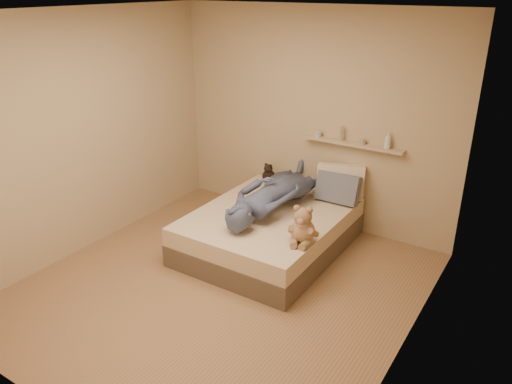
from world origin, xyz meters
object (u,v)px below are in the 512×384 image
Objects in this scene: teddy_bear at (303,228)px; person at (275,192)px; pillow_grey at (338,188)px; bed at (269,231)px; wall_shelf at (352,144)px; game_console at (237,217)px; dark_plush at (269,174)px; pillow_cream at (341,181)px.

person reaches higher than teddy_bear.
pillow_grey is (-0.12, 1.10, 0.01)m from teddy_bear.
bed is 1.13× the size of person.
game_console is at bearing -113.89° from wall_shelf.
game_console is 0.40× the size of teddy_bear.
teddy_bear is at bearing -83.71° from pillow_grey.
game_console is 1.34m from pillow_grey.
teddy_bear is 1.11m from pillow_grey.
pillow_grey is 0.53m from wall_shelf.
game_console is 1.64m from wall_shelf.
bed is 1.58× the size of wall_shelf.
game_console is at bearing 86.41° from person.
dark_plush is 0.51× the size of pillow_grey.
teddy_bear is at bearing -46.83° from dark_plush.
wall_shelf reaches higher than bed.
person is at bearing 84.38° from game_console.
dark_plush is (-1.11, 1.18, -0.05)m from teddy_bear.
wall_shelf is at bearing 45.34° from pillow_cream.
dark_plush is (-0.48, 0.77, 0.34)m from bed.
pillow_cream is 0.85m from person.
dark_plush is 0.21× the size of wall_shelf.
pillow_cream reaches higher than bed.
teddy_bear is at bearing -33.47° from bed.
dark_plush is 0.99m from pillow_grey.
wall_shelf is at bearing -124.26° from person.
wall_shelf reaches higher than person.
wall_shelf reaches higher than dark_plush.
wall_shelf reaches higher than pillow_cream.
person is at bearing -125.19° from pillow_cream.
pillow_grey is at bearing -4.53° from dark_plush.
game_console is at bearing -171.86° from teddy_bear.
game_console is (-0.08, -0.51, 0.37)m from bed.
teddy_bear is 1.56× the size of dark_plush.
pillow_cream is (0.55, 1.34, 0.06)m from game_console.
teddy_bear is 1.62m from dark_plush.
pillow_grey is (0.03, -0.14, -0.03)m from pillow_cream.
game_console is 0.13× the size of wall_shelf.
dark_plush is at bearing -51.35° from person.
bed is at bearing -119.62° from pillow_cream.
person reaches higher than game_console.
pillow_cream is 0.46× the size of wall_shelf.
pillow_cream is at bearing 60.38° from bed.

